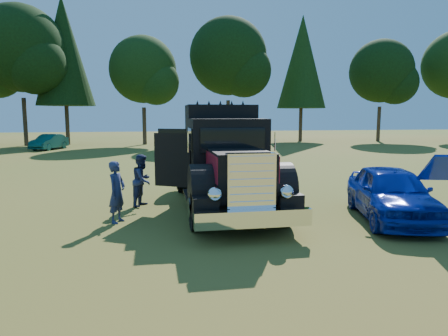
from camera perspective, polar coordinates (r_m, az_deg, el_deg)
ground at (r=9.39m, az=10.29°, el=-9.24°), size 120.00×120.00×0.00m
treeline at (r=36.48m, az=-13.01°, el=15.33°), size 72.10×24.04×13.84m
diamond_t_truck at (r=11.47m, az=0.17°, el=0.46°), size 3.26×7.16×3.00m
hotrod_coupe at (r=11.17m, az=22.81°, el=-3.31°), size 2.69×4.45×1.89m
spectator_near at (r=10.38m, az=-15.05°, el=-3.33°), size 0.59×0.67×1.56m
spectator_far at (r=12.11m, az=-11.57°, el=-1.72°), size 0.86×0.93×1.55m
distant_teal_car at (r=34.51m, az=-23.71°, el=3.44°), size 2.39×3.92×1.22m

